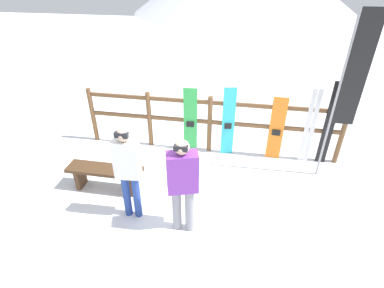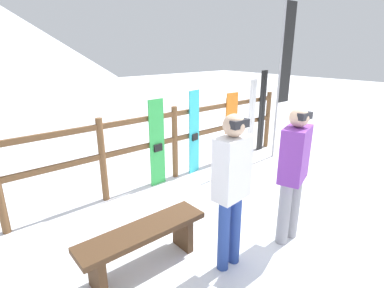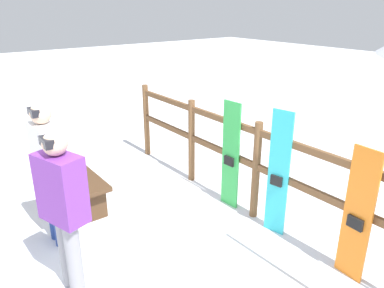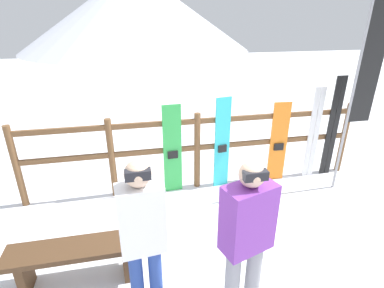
{
  "view_description": "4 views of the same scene",
  "coord_description": "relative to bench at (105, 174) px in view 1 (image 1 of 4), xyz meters",
  "views": [
    {
      "loc": [
        0.62,
        -3.67,
        3.63
      ],
      "look_at": [
        -0.2,
        0.94,
        0.76
      ],
      "focal_mm": 28.0,
      "sensor_mm": 36.0,
      "label": 1
    },
    {
      "loc": [
        -3.0,
        -2.01,
        2.22
      ],
      "look_at": [
        -0.51,
        0.93,
        0.98
      ],
      "focal_mm": 28.0,
      "sensor_mm": 36.0,
      "label": 2
    },
    {
      "loc": [
        2.9,
        -1.21,
        2.61
      ],
      "look_at": [
        -0.3,
        1.21,
        1.09
      ],
      "focal_mm": 35.0,
      "sensor_mm": 36.0,
      "label": 3
    },
    {
      "loc": [
        -0.98,
        -2.28,
        2.66
      ],
      "look_at": [
        -0.26,
        1.17,
        1.13
      ],
      "focal_mm": 28.0,
      "sensor_mm": 36.0,
      "label": 4
    }
  ],
  "objects": [
    {
      "name": "snowboard_green",
      "position": [
        1.27,
        1.61,
        0.38
      ],
      "size": [
        0.29,
        0.07,
        1.46
      ],
      "color": "green",
      "rests_on": "ground"
    },
    {
      "name": "snowboard_orange",
      "position": [
        3.06,
        1.61,
        0.34
      ],
      "size": [
        0.3,
        0.07,
        1.39
      ],
      "color": "orange",
      "rests_on": "ground"
    },
    {
      "name": "bench",
      "position": [
        0.0,
        0.0,
        0.0
      ],
      "size": [
        1.38,
        0.36,
        0.47
      ],
      "color": "#4C331E",
      "rests_on": "ground"
    },
    {
      "name": "rental_flag",
      "position": [
        4.03,
        1.15,
        1.55
      ],
      "size": [
        0.4,
        0.04,
        3.07
      ],
      "color": "#99999E",
      "rests_on": "ground"
    },
    {
      "name": "person_white",
      "position": [
        0.7,
        -0.55,
        0.63
      ],
      "size": [
        0.4,
        0.24,
        1.65
      ],
      "color": "navy",
      "rests_on": "ground"
    },
    {
      "name": "ski_pair_black",
      "position": [
        4.05,
        1.61,
        0.54
      ],
      "size": [
        0.2,
        0.02,
        1.77
      ],
      "color": "black",
      "rests_on": "ground"
    },
    {
      "name": "ski_pair_white",
      "position": [
        3.7,
        1.61,
        0.45
      ],
      "size": [
        0.2,
        0.02,
        1.6
      ],
      "color": "white",
      "rests_on": "ground"
    },
    {
      "name": "fence",
      "position": [
        1.68,
        1.67,
        0.41
      ],
      "size": [
        5.45,
        0.1,
        1.28
      ],
      "color": "brown",
      "rests_on": "ground"
    },
    {
      "name": "snowboard_cyan",
      "position": [
        2.08,
        1.61,
        0.41
      ],
      "size": [
        0.26,
        0.09,
        1.52
      ],
      "color": "#2DBFCC",
      "rests_on": "ground"
    },
    {
      "name": "person_purple",
      "position": [
        1.58,
        -0.69,
        0.59
      ],
      "size": [
        0.49,
        0.36,
        1.62
      ],
      "color": "gray",
      "rests_on": "ground"
    },
    {
      "name": "ground_plane",
      "position": [
        1.68,
        -0.32,
        -0.35
      ],
      "size": [
        40.0,
        40.0,
        0.0
      ],
      "primitive_type": "plane",
      "color": "white"
    }
  ]
}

